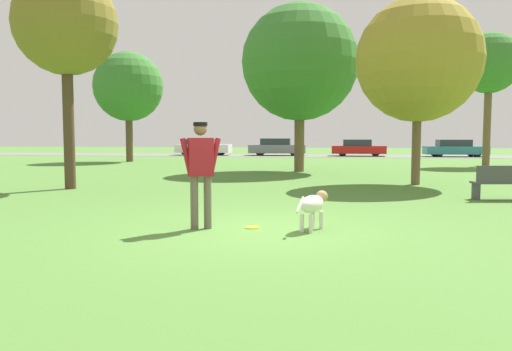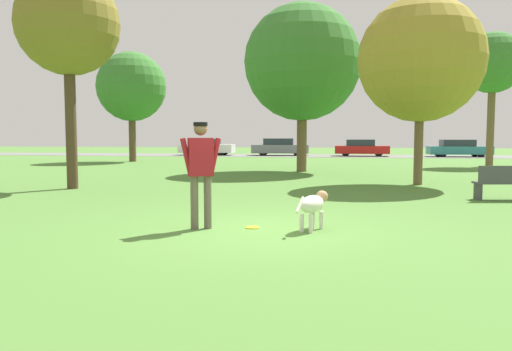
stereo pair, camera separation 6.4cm
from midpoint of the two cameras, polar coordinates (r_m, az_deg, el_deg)
The scene contains 15 objects.
ground_plane at distance 8.30m, azimuth -0.32°, elevation -6.21°, with size 120.00×120.00×0.00m, color #4C7A33.
far_road_strip at distance 39.59m, azimuth 7.05°, elevation 2.25°, with size 120.00×6.00×0.01m.
person at distance 8.30m, azimuth -6.55°, elevation 1.13°, with size 0.66×0.37×1.78m.
dog at distance 8.26m, azimuth 6.34°, elevation -3.31°, with size 0.54×1.10×0.62m.
frisbee at distance 8.45m, azimuth -0.62°, elevation -5.95°, with size 0.24×0.24×0.02m.
tree_far_right at distance 28.78m, azimuth 25.05°, elevation 11.47°, with size 3.10×3.10×6.85m.
tree_near_right at distance 16.87m, azimuth 17.96°, elevation 12.44°, with size 3.91×3.91×5.90m.
tree_near_left at distance 15.93m, azimuth -21.02°, elevation 15.78°, with size 2.95×2.95×6.25m.
tree_far_left at distance 31.45m, azimuth -14.44°, elevation 9.78°, with size 4.17×4.17×6.61m.
tree_mid_center at distance 22.12m, azimuth 4.94°, elevation 12.73°, with size 5.03×5.03×7.24m.
parked_car_white at distance 40.83m, azimuth -6.09°, elevation 3.25°, with size 4.45×1.83×1.32m.
parked_car_grey at distance 39.99m, azimuth 2.36°, elevation 3.25°, with size 4.58×1.99×1.37m.
parked_car_red at distance 39.49m, azimuth 11.59°, elevation 3.10°, with size 4.16×1.97×1.29m.
parked_car_teal at distance 40.34m, azimuth 21.74°, elevation 2.89°, with size 4.57×1.87×1.29m.
park_bench at distance 13.49m, azimuth 26.26°, elevation -0.60°, with size 1.45×0.64×0.84m.
Camera 1 is at (1.28, -8.05, 1.54)m, focal length 35.00 mm.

